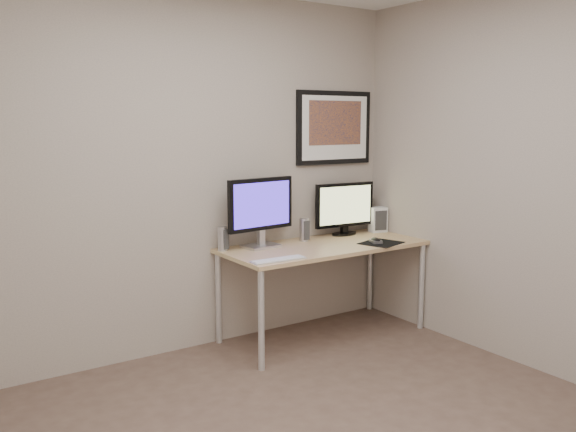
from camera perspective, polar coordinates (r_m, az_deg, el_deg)
name	(u,v)px	position (r m, az deg, el deg)	size (l,w,h in m)	color
room	(279,127)	(3.31, -0.86, 8.32)	(3.60, 3.60, 3.60)	white
desk	(324,253)	(4.73, 3.37, -3.47)	(1.60, 0.70, 0.73)	#AB7B53
framed_art	(334,128)	(5.10, 4.35, 8.25)	(0.75, 0.04, 0.60)	black
monitor_large	(261,209)	(4.57, -2.56, 0.64)	(0.58, 0.21, 0.53)	silver
monitor_tv	(345,207)	(5.09, 5.32, 0.81)	(0.56, 0.15, 0.44)	black
speaker_left	(223,239)	(4.50, -6.15, -2.13)	(0.07, 0.07, 0.18)	silver
speaker_right	(304,230)	(4.84, 1.51, -1.30)	(0.07, 0.07, 0.18)	silver
keyboard	(278,260)	(4.18, -0.91, -4.11)	(0.40, 0.11, 0.01)	silver
mousepad	(381,243)	(4.82, 8.71, -2.51)	(0.30, 0.27, 0.00)	black
mouse	(376,240)	(4.82, 8.21, -2.25)	(0.07, 0.12, 0.04)	black
fan_unit	(378,220)	(5.29, 8.41, -0.33)	(0.14, 0.10, 0.21)	silver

